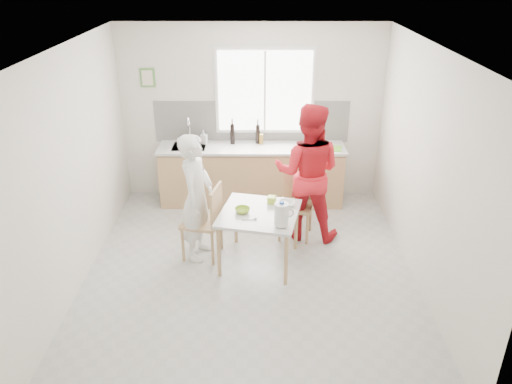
# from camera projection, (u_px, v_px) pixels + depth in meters

# --- Properties ---
(ground) EXTENTS (4.50, 4.50, 0.00)m
(ground) POSITION_uv_depth(u_px,v_px,m) (250.00, 270.00, 6.21)
(ground) COLOR #B7B7B2
(ground) RESTS_ON ground
(room_shell) EXTENTS (4.50, 4.50, 4.50)m
(room_shell) POSITION_uv_depth(u_px,v_px,m) (249.00, 146.00, 5.50)
(room_shell) COLOR silver
(room_shell) RESTS_ON ground
(window) EXTENTS (1.50, 0.06, 1.30)m
(window) POSITION_uv_depth(u_px,v_px,m) (265.00, 91.00, 7.49)
(window) COLOR white
(window) RESTS_ON room_shell
(backsplash) EXTENTS (3.00, 0.02, 0.65)m
(backsplash) POSITION_uv_depth(u_px,v_px,m) (252.00, 121.00, 7.71)
(backsplash) COLOR white
(backsplash) RESTS_ON room_shell
(picture_frame) EXTENTS (0.22, 0.03, 0.28)m
(picture_frame) POSITION_uv_depth(u_px,v_px,m) (147.00, 78.00, 7.41)
(picture_frame) COLOR #549041
(picture_frame) RESTS_ON room_shell
(kitchen_counter) EXTENTS (2.84, 0.64, 1.37)m
(kitchen_counter) POSITION_uv_depth(u_px,v_px,m) (251.00, 177.00, 7.79)
(kitchen_counter) COLOR tan
(kitchen_counter) RESTS_ON ground
(dining_table) EXTENTS (1.10, 1.10, 0.71)m
(dining_table) POSITION_uv_depth(u_px,v_px,m) (259.00, 217.00, 6.11)
(dining_table) COLOR silver
(dining_table) RESTS_ON ground
(chair_left) EXTENTS (0.54, 0.54, 0.99)m
(chair_left) POSITION_uv_depth(u_px,v_px,m) (207.00, 219.00, 6.29)
(chair_left) COLOR tan
(chair_left) RESTS_ON ground
(chair_far) EXTENTS (0.52, 0.52, 0.94)m
(chair_far) POSITION_uv_depth(u_px,v_px,m) (297.00, 200.00, 6.82)
(chair_far) COLOR tan
(chair_far) RESTS_ON ground
(person_white) EXTENTS (0.51, 0.67, 1.65)m
(person_white) POSITION_uv_depth(u_px,v_px,m) (197.00, 198.00, 6.19)
(person_white) COLOR white
(person_white) RESTS_ON ground
(person_red) EXTENTS (1.04, 0.89, 1.88)m
(person_red) POSITION_uv_depth(u_px,v_px,m) (308.00, 173.00, 6.62)
(person_red) COLOR red
(person_red) RESTS_ON ground
(bowl_green) EXTENTS (0.22, 0.22, 0.06)m
(bowl_green) POSITION_uv_depth(u_px,v_px,m) (242.00, 210.00, 6.06)
(bowl_green) COLOR #8FB82A
(bowl_green) RESTS_ON dining_table
(bowl_white) EXTENTS (0.24, 0.24, 0.05)m
(bowl_white) POSITION_uv_depth(u_px,v_px,m) (287.00, 204.00, 6.23)
(bowl_white) COLOR silver
(bowl_white) RESTS_ON dining_table
(milk_jug) EXTENTS (0.23, 0.17, 0.29)m
(milk_jug) POSITION_uv_depth(u_px,v_px,m) (282.00, 214.00, 5.71)
(milk_jug) COLOR white
(milk_jug) RESTS_ON dining_table
(green_box) EXTENTS (0.12, 0.12, 0.09)m
(green_box) POSITION_uv_depth(u_px,v_px,m) (272.00, 200.00, 6.29)
(green_box) COLOR #AAD230
(green_box) RESTS_ON dining_table
(spoon) EXTENTS (0.16, 0.03, 0.01)m
(spoon) POSITION_uv_depth(u_px,v_px,m) (249.00, 219.00, 5.90)
(spoon) COLOR #A5A5AA
(spoon) RESTS_ON dining_table
(cutting_board) EXTENTS (0.39, 0.31, 0.01)m
(cutting_board) POSITION_uv_depth(u_px,v_px,m) (330.00, 148.00, 7.49)
(cutting_board) COLOR #6AB82A
(cutting_board) RESTS_ON kitchen_counter
(wine_bottle_a) EXTENTS (0.07, 0.07, 0.32)m
(wine_bottle_a) POSITION_uv_depth(u_px,v_px,m) (232.00, 134.00, 7.62)
(wine_bottle_a) COLOR black
(wine_bottle_a) RESTS_ON kitchen_counter
(wine_bottle_b) EXTENTS (0.07, 0.07, 0.30)m
(wine_bottle_b) POSITION_uv_depth(u_px,v_px,m) (258.00, 134.00, 7.65)
(wine_bottle_b) COLOR black
(wine_bottle_b) RESTS_ON kitchen_counter
(jar_amber) EXTENTS (0.06, 0.06, 0.16)m
(jar_amber) POSITION_uv_depth(u_px,v_px,m) (261.00, 139.00, 7.64)
(jar_amber) COLOR olive
(jar_amber) RESTS_ON kitchen_counter
(soap_bottle) EXTENTS (0.11, 0.12, 0.21)m
(soap_bottle) POSITION_uv_depth(u_px,v_px,m) (204.00, 137.00, 7.65)
(soap_bottle) COLOR #999999
(soap_bottle) RESTS_ON kitchen_counter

